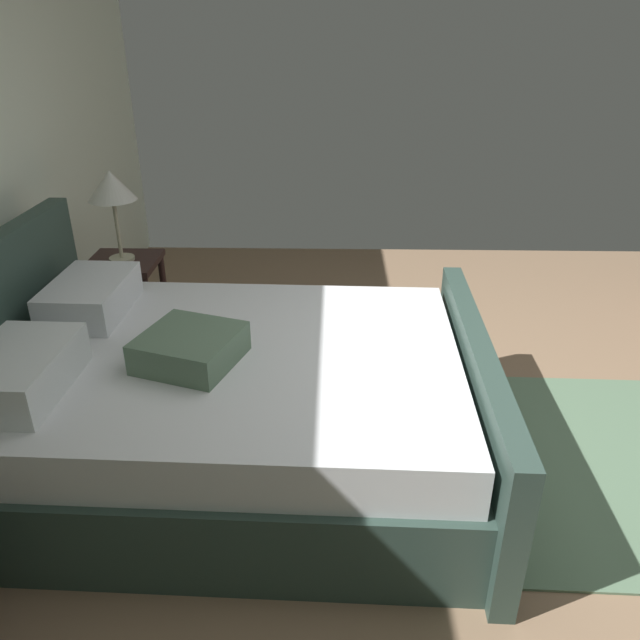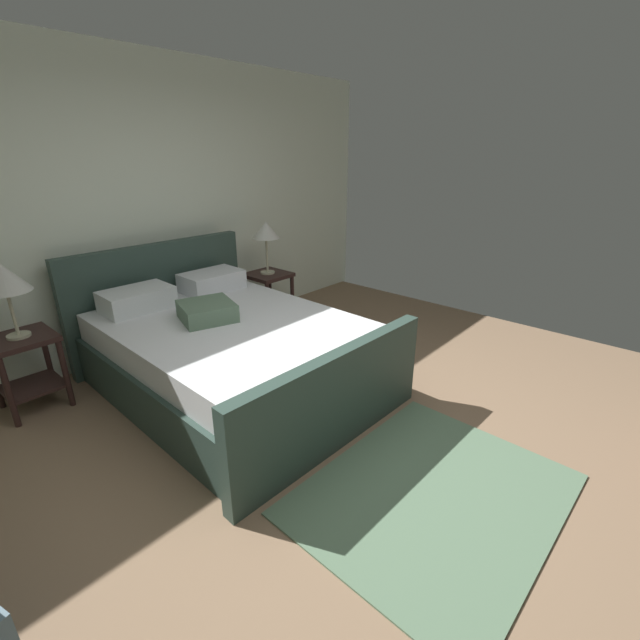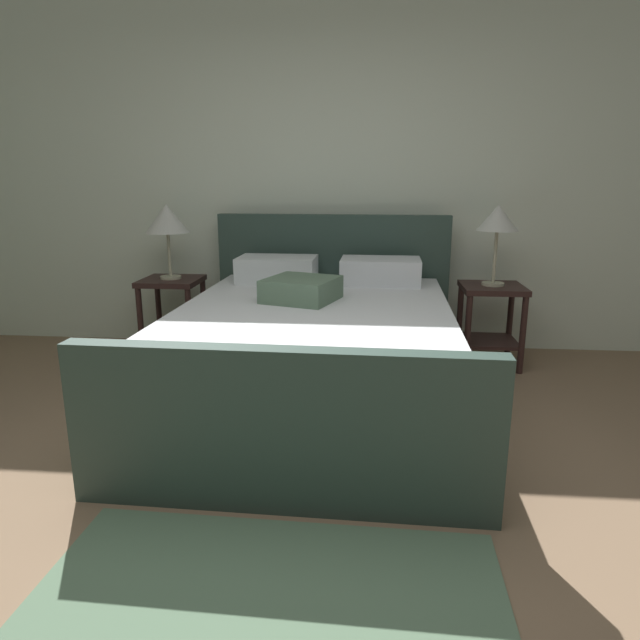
{
  "view_description": "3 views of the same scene",
  "coord_description": "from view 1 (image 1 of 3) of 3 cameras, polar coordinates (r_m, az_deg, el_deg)",
  "views": [
    {
      "loc": [
        -2.48,
        0.86,
        2.01
      ],
      "look_at": [
        0.23,
        0.93,
        0.67
      ],
      "focal_mm": 34.57,
      "sensor_mm": 36.0,
      "label": 1
    },
    {
      "loc": [
        -1.96,
        -1.35,
        1.91
      ],
      "look_at": [
        0.21,
        0.57,
        0.76
      ],
      "focal_mm": 24.45,
      "sensor_mm": 36.0,
      "label": 2
    },
    {
      "loc": [
        0.31,
        -1.86,
        1.35
      ],
      "look_at": [
        0.09,
        0.58,
        0.73
      ],
      "focal_mm": 31.47,
      "sensor_mm": 36.0,
      "label": 3
    }
  ],
  "objects": [
    {
      "name": "ground_plane",
      "position": [
        3.31,
        16.63,
        -12.55
      ],
      "size": [
        6.22,
        5.32,
        0.02
      ],
      "primitive_type": "cube",
      "color": "#84684F"
    },
    {
      "name": "table_lamp_right",
      "position": [
        4.04,
        -18.74,
        11.45
      ],
      "size": [
        0.29,
        0.29,
        0.57
      ],
      "color": "#B7B293",
      "rests_on": "nightstand_right"
    },
    {
      "name": "bed",
      "position": [
        3.03,
        -8.86,
        -7.48
      ],
      "size": [
        1.85,
        2.4,
        1.08
      ],
      "color": "#2E423A",
      "rests_on": "ground"
    },
    {
      "name": "nightstand_right",
      "position": [
        4.24,
        -17.47,
        2.83
      ],
      "size": [
        0.44,
        0.44,
        0.6
      ],
      "color": "#321E1C",
      "rests_on": "ground"
    },
    {
      "name": "area_rug",
      "position": [
        3.47,
        25.18,
        -11.89
      ],
      "size": [
        1.61,
        1.3,
        0.01
      ],
      "primitive_type": "cube",
      "rotation": [
        0.0,
        0.0,
        -0.03
      ],
      "color": "#5A765B",
      "rests_on": "ground"
    }
  ]
}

